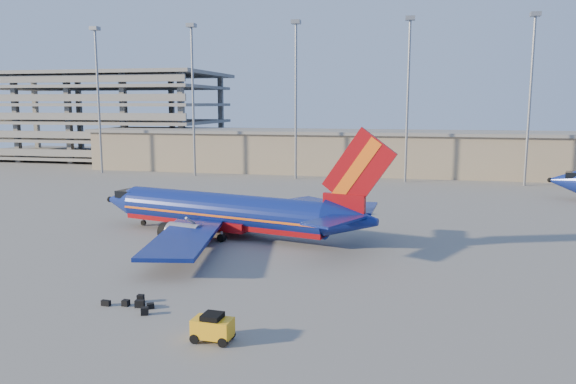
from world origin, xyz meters
TOP-DOWN VIEW (x-y plane):
  - ground at (0.00, 0.00)m, footprint 220.00×220.00m
  - terminal_building at (10.00, 58.00)m, footprint 122.00×16.00m
  - parking_garage at (-62.00, 74.05)m, footprint 62.00×32.00m
  - light_mast_row at (5.00, 46.00)m, footprint 101.60×1.60m
  - aircraft_main at (-2.28, -0.45)m, footprint 34.08×32.39m
  - baggage_tug at (5.26, -26.02)m, footprint 2.43×1.56m
  - luggage_pile at (-1.86, -21.96)m, footprint 4.03×2.64m

SIDE VIEW (x-z plane):
  - ground at x=0.00m, z-range 0.00..0.00m
  - luggage_pile at x=-1.86m, z-range -0.04..0.50m
  - baggage_tug at x=5.26m, z-range 0.03..1.72m
  - aircraft_main at x=-2.28m, z-range -3.36..8.37m
  - terminal_building at x=10.00m, z-range 0.07..8.57m
  - parking_garage at x=-62.00m, z-range 1.03..22.43m
  - light_mast_row at x=5.00m, z-range 3.23..31.88m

